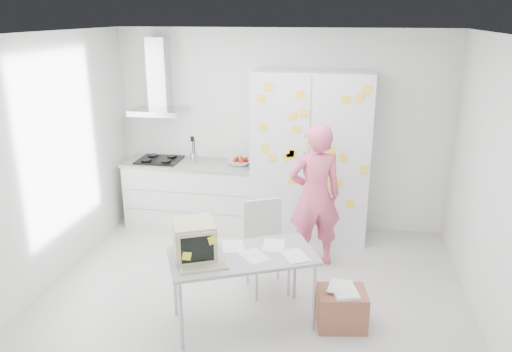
% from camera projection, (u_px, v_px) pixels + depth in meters
% --- Properties ---
extents(floor, '(4.50, 4.00, 0.02)m').
position_uv_depth(floor, '(253.00, 295.00, 5.35)').
color(floor, silver).
rests_on(floor, ground).
extents(walls, '(4.52, 4.01, 2.70)m').
position_uv_depth(walls, '(265.00, 156.00, 5.60)').
color(walls, white).
rests_on(walls, ground).
extents(ceiling, '(4.50, 4.00, 0.02)m').
position_uv_depth(ceiling, '(253.00, 34.00, 4.51)').
color(ceiling, white).
rests_on(ceiling, walls).
extents(counter_run, '(1.84, 0.63, 1.28)m').
position_uv_depth(counter_run, '(192.00, 193.00, 7.00)').
color(counter_run, white).
rests_on(counter_run, ground).
extents(range_hood, '(0.70, 0.48, 1.01)m').
position_uv_depth(range_hood, '(159.00, 84.00, 6.74)').
color(range_hood, silver).
rests_on(range_hood, walls).
extents(tall_cabinet, '(1.50, 0.68, 2.20)m').
position_uv_depth(tall_cabinet, '(311.00, 156.00, 6.49)').
color(tall_cabinet, silver).
rests_on(tall_cabinet, ground).
extents(person, '(0.72, 0.59, 1.71)m').
position_uv_depth(person, '(315.00, 196.00, 5.78)').
color(person, '#E55983').
rests_on(person, ground).
extents(desk, '(1.51, 1.19, 1.08)m').
position_uv_depth(desk, '(212.00, 248.00, 4.59)').
color(desk, '#96989F').
rests_on(desk, ground).
extents(chair, '(0.59, 0.59, 0.98)m').
position_uv_depth(chair, '(266.00, 240.00, 5.36)').
color(chair, beige).
rests_on(chair, ground).
extents(cardboard_box, '(0.52, 0.44, 0.40)m').
position_uv_depth(cardboard_box, '(341.00, 308.00, 4.77)').
color(cardboard_box, '#995B42').
rests_on(cardboard_box, ground).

